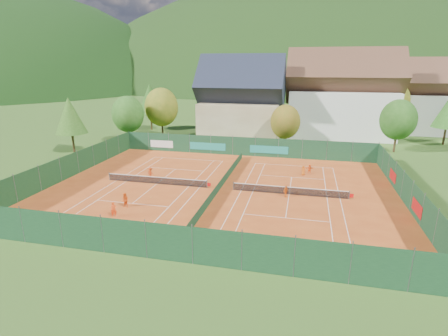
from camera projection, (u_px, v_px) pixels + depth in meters
ground at (220, 189)px, 41.05m from camera, size 600.00×600.00×0.00m
clay_pad at (220, 189)px, 41.05m from camera, size 40.00×32.00×0.01m
court_markings_left at (157, 184)px, 42.77m from camera, size 11.03×23.83×0.00m
court_markings_right at (289, 194)px, 39.31m from camera, size 11.03×23.83×0.00m
tennis_net_left at (158, 180)px, 42.60m from camera, size 13.30×0.10×1.02m
tennis_net_right at (291, 190)px, 39.14m from camera, size 13.30×0.10×1.02m
court_divider at (220, 185)px, 40.90m from camera, size 0.03×28.80×1.00m
fence_north at (241, 146)px, 55.65m from camera, size 40.00×0.10×3.00m
fence_south at (169, 243)px, 25.69m from camera, size 40.00×0.04×3.00m
fence_west at (69, 166)px, 44.94m from camera, size 0.04×32.00×3.00m
fence_east at (407, 190)px, 36.34m from camera, size 0.09×32.00×3.00m
chalet at (241, 104)px, 67.79m from camera, size 16.20×12.00×16.00m
hotel_block_a at (341, 99)px, 69.06m from camera, size 21.60×11.00×17.25m
hotel_block_b at (407, 101)px, 73.71m from camera, size 17.28×10.00×15.50m
tree_west_front at (128, 114)px, 62.92m from camera, size 5.72×5.72×8.69m
tree_west_mid at (161, 107)px, 67.46m from camera, size 6.44×6.44×9.78m
tree_west_back at (150, 99)px, 76.03m from camera, size 5.60×5.60×10.00m
tree_center at (285, 122)px, 58.92m from camera, size 5.01×5.01×7.60m
tree_east_front at (398, 120)px, 56.70m from camera, size 5.72×5.72×8.69m
tree_west_side at (70, 116)px, 56.56m from camera, size 5.04×5.04×9.00m
tree_east_back at (391, 102)px, 70.81m from camera, size 7.15×7.15×10.86m
mountain_backdrop at (330, 138)px, 264.12m from camera, size 820.00×530.00×242.00m
ball_hopper at (324, 245)px, 27.25m from camera, size 0.34×0.34×0.80m
loose_ball_0 at (151, 197)px, 38.44m from camera, size 0.07×0.07×0.07m
loose_ball_1 at (245, 220)px, 32.78m from camera, size 0.07×0.07×0.07m
loose_ball_2 at (243, 182)px, 43.21m from camera, size 0.07×0.07×0.07m
player_left_near at (114, 210)px, 33.33m from camera, size 0.67×0.63×1.54m
player_left_mid at (125, 200)px, 35.58m from camera, size 0.87×0.74×1.56m
player_left_far at (150, 173)px, 44.59m from camera, size 1.08×0.81×1.49m
player_right_near at (286, 191)px, 38.40m from camera, size 0.70×0.85×1.35m
player_right_far_a at (303, 170)px, 45.95m from camera, size 0.75×0.66×1.30m
player_right_far_b at (310, 169)px, 46.84m from camera, size 1.17×0.47×1.23m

